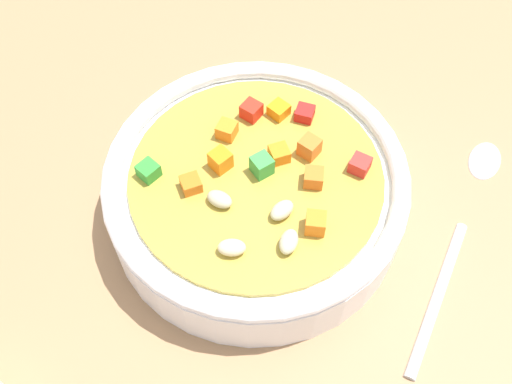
% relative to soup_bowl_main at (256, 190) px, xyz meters
% --- Properties ---
extents(ground_plane, '(1.40, 1.40, 0.02)m').
position_rel_soup_bowl_main_xyz_m(ground_plane, '(0.00, 0.00, -0.04)').
color(ground_plane, '#9E754F').
extents(soup_bowl_main, '(0.21, 0.21, 0.06)m').
position_rel_soup_bowl_main_xyz_m(soup_bowl_main, '(0.00, 0.00, 0.00)').
color(soup_bowl_main, white).
rests_on(soup_bowl_main, ground_plane).
extents(spoon, '(0.09, 0.20, 0.01)m').
position_rel_soup_bowl_main_xyz_m(spoon, '(-0.11, -0.10, -0.02)').
color(spoon, silver).
rests_on(spoon, ground_plane).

